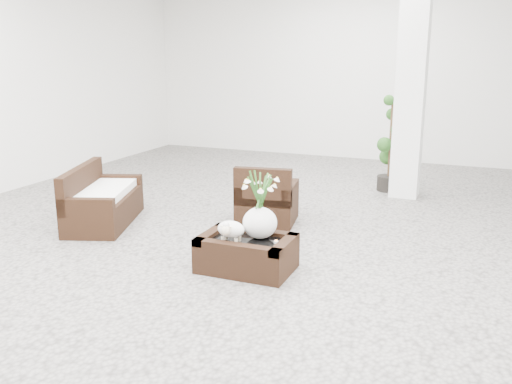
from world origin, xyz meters
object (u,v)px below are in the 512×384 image
at_px(armchair, 267,193).
at_px(loveseat, 103,195).
at_px(topiary, 390,145).
at_px(coffee_table, 247,255).

distance_m(armchair, loveseat, 2.04).
height_order(loveseat, topiary, topiary).
height_order(coffee_table, armchair, armchair).
bearing_deg(loveseat, topiary, -63.91).
height_order(armchair, loveseat, armchair).
relative_size(armchair, loveseat, 0.55).
xyz_separation_m(armchair, topiary, (1.14, 2.23, 0.35)).
relative_size(coffee_table, armchair, 1.20).
distance_m(coffee_table, topiary, 3.91).
bearing_deg(coffee_table, armchair, 104.14).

